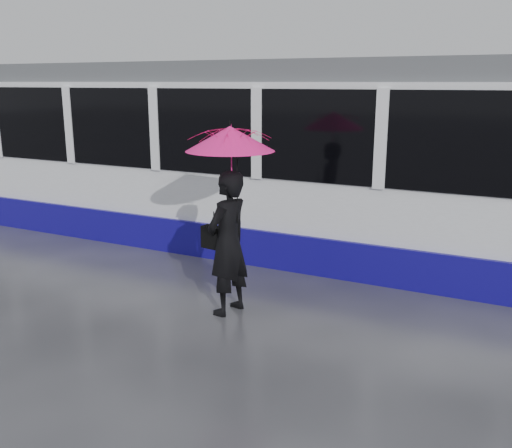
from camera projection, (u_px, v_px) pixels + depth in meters
The scene contains 6 objects.
ground at pixel (204, 287), 8.60m from camera, with size 90.00×90.00×0.00m, color #2C2C31.
rails at pixel (274, 245), 10.76m from camera, with size 34.00×1.51×0.02m.
tram at pixel (133, 150), 11.79m from camera, with size 26.00×2.56×3.35m.
woman at pixel (228, 243), 7.43m from camera, with size 0.70×0.46×1.92m, color black.
umbrella at pixel (230, 156), 7.13m from camera, with size 1.29×1.29×1.29m.
handbag at pixel (214, 237), 7.54m from camera, with size 0.36×0.20×0.48m.
Camera 1 is at (4.38, -6.87, 3.01)m, focal length 40.00 mm.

